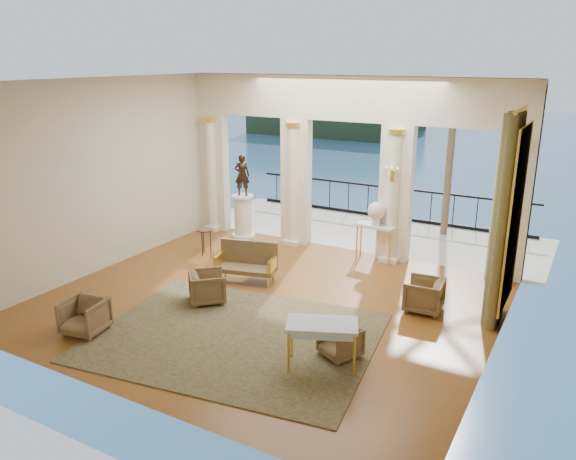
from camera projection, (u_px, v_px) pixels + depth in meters
The scene contains 23 objects.
floor at pixel (267, 303), 11.77m from camera, with size 9.00×9.00×0.00m, color #4B230B.
room_walls at pixel (232, 177), 9.98m from camera, with size 9.00×9.00×9.00m.
arcade at pixel (344, 154), 14.18m from camera, with size 9.00×0.56×4.50m.
terrace at pixel (369, 233), 16.61m from camera, with size 10.00×3.60×0.10m, color #AFA892.
balustrade at pixel (388, 206), 17.81m from camera, with size 9.00×0.06×1.03m.
palm_tree at pixel (456, 89), 15.11m from camera, with size 2.00×2.00×4.50m.
headland at pixel (339, 111), 84.97m from camera, with size 22.00×18.00×6.00m, color black.
sea at pixel (544, 157), 63.48m from camera, with size 160.00×160.00×0.00m, color #26577F.
curtain at pixel (504, 221), 10.41m from camera, with size 0.33×1.40×4.09m.
window_frame at pixel (515, 218), 10.30m from camera, with size 0.04×1.60×3.40m, color #EBBF4D.
wall_sconce at pixel (392, 175), 13.37m from camera, with size 0.30×0.11×0.33m.
rug at pixel (235, 336), 10.33m from camera, with size 5.03×3.91×0.02m, color #30381A.
armchair_a at pixel (84, 315), 10.38m from camera, with size 0.72×0.67×0.74m, color #41341D.
armchair_b at pixel (340, 340), 9.57m from camera, with size 0.60×0.56×0.62m, color #41341D.
armchair_c at pixel (424, 294), 11.29m from camera, with size 0.72×0.68×0.74m, color #41341D.
armchair_d at pixel (207, 285), 11.70m from camera, with size 0.71×0.67×0.73m, color #41341D.
settee at pixel (247, 262), 12.83m from camera, with size 1.47×0.90×0.90m.
game_table at pixel (322, 327), 9.15m from camera, with size 1.32×1.04×0.80m.
pedestal at pixel (243, 217), 15.87m from camera, with size 0.67×0.67×1.23m.
statue at pixel (242, 175), 15.51m from camera, with size 0.42×0.27×1.15m, color black.
console_table at pixel (376, 231), 14.01m from camera, with size 1.03×0.55×0.93m.
urn at pixel (376, 212), 13.87m from camera, with size 0.44×0.44×0.58m.
side_table at pixel (205, 233), 14.48m from camera, with size 0.42×0.42×0.68m.
Camera 1 is at (5.68, -9.18, 4.94)m, focal length 35.00 mm.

